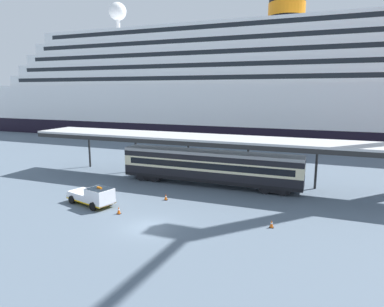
{
  "coord_description": "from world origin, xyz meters",
  "views": [
    {
      "loc": [
        12.86,
        -22.83,
        10.98
      ],
      "look_at": [
        0.26,
        9.56,
        4.5
      ],
      "focal_mm": 31.37,
      "sensor_mm": 36.0,
      "label": 1
    }
  ],
  "objects_px": {
    "traffic_cone_far": "(119,210)",
    "quay_bollard": "(102,200)",
    "train_carriage": "(209,166)",
    "traffic_cone_mid": "(166,197)",
    "service_truck": "(94,196)",
    "cruise_ship": "(285,88)",
    "traffic_cone_near": "(272,224)"
  },
  "relations": [
    {
      "from": "traffic_cone_far",
      "to": "cruise_ship",
      "type": "bearing_deg",
      "value": 81.18
    },
    {
      "from": "service_truck",
      "to": "traffic_cone_far",
      "type": "height_order",
      "value": "service_truck"
    },
    {
      "from": "cruise_ship",
      "to": "train_carriage",
      "type": "xyz_separation_m",
      "value": [
        -3.76,
        -42.47,
        -9.43
      ]
    },
    {
      "from": "quay_bollard",
      "to": "service_truck",
      "type": "bearing_deg",
      "value": -158.25
    },
    {
      "from": "traffic_cone_far",
      "to": "quay_bollard",
      "type": "xyz_separation_m",
      "value": [
        -2.85,
        1.41,
        0.17
      ]
    },
    {
      "from": "cruise_ship",
      "to": "service_truck",
      "type": "relative_size",
      "value": 27.8
    },
    {
      "from": "cruise_ship",
      "to": "train_carriage",
      "type": "relative_size",
      "value": 7.26
    },
    {
      "from": "train_carriage",
      "to": "traffic_cone_mid",
      "type": "relative_size",
      "value": 32.74
    },
    {
      "from": "cruise_ship",
      "to": "traffic_cone_far",
      "type": "xyz_separation_m",
      "value": [
        -8.44,
        -54.41,
        -11.38
      ]
    },
    {
      "from": "train_carriage",
      "to": "service_truck",
      "type": "relative_size",
      "value": 3.83
    },
    {
      "from": "train_carriage",
      "to": "traffic_cone_mid",
      "type": "distance_m",
      "value": 7.49
    },
    {
      "from": "train_carriage",
      "to": "service_truck",
      "type": "distance_m",
      "value": 13.66
    },
    {
      "from": "cruise_ship",
      "to": "traffic_cone_mid",
      "type": "distance_m",
      "value": 50.96
    },
    {
      "from": "quay_bollard",
      "to": "train_carriage",
      "type": "bearing_deg",
      "value": 54.45
    },
    {
      "from": "cruise_ship",
      "to": "traffic_cone_mid",
      "type": "bearing_deg",
      "value": -97.15
    },
    {
      "from": "cruise_ship",
      "to": "traffic_cone_far",
      "type": "distance_m",
      "value": 56.22
    },
    {
      "from": "train_carriage",
      "to": "service_truck",
      "type": "xyz_separation_m",
      "value": [
        -8.24,
        -10.82,
        -1.31
      ]
    },
    {
      "from": "service_truck",
      "to": "traffic_cone_far",
      "type": "bearing_deg",
      "value": -17.52
    },
    {
      "from": "traffic_cone_near",
      "to": "quay_bollard",
      "type": "distance_m",
      "value": 16.23
    },
    {
      "from": "cruise_ship",
      "to": "quay_bollard",
      "type": "xyz_separation_m",
      "value": [
        -11.29,
        -53.0,
        -11.21
      ]
    },
    {
      "from": "traffic_cone_far",
      "to": "quay_bollard",
      "type": "bearing_deg",
      "value": 153.68
    },
    {
      "from": "cruise_ship",
      "to": "traffic_cone_near",
      "type": "bearing_deg",
      "value": -84.64
    },
    {
      "from": "traffic_cone_mid",
      "to": "train_carriage",
      "type": "bearing_deg",
      "value": 70.42
    },
    {
      "from": "cruise_ship",
      "to": "traffic_cone_mid",
      "type": "relative_size",
      "value": 237.55
    },
    {
      "from": "train_carriage",
      "to": "service_truck",
      "type": "height_order",
      "value": "train_carriage"
    },
    {
      "from": "cruise_ship",
      "to": "traffic_cone_mid",
      "type": "xyz_separation_m",
      "value": [
        -6.18,
        -49.28,
        -11.41
      ]
    },
    {
      "from": "train_carriage",
      "to": "traffic_cone_far",
      "type": "relative_size",
      "value": 29.92
    },
    {
      "from": "train_carriage",
      "to": "quay_bollard",
      "type": "xyz_separation_m",
      "value": [
        -7.53,
        -10.53,
        -1.79
      ]
    },
    {
      "from": "cruise_ship",
      "to": "traffic_cone_far",
      "type": "relative_size",
      "value": 217.05
    },
    {
      "from": "train_carriage",
      "to": "quay_bollard",
      "type": "distance_m",
      "value": 13.07
    },
    {
      "from": "service_truck",
      "to": "traffic_cone_near",
      "type": "xyz_separation_m",
      "value": [
        16.93,
        0.76,
        -0.67
      ]
    },
    {
      "from": "cruise_ship",
      "to": "train_carriage",
      "type": "distance_m",
      "value": 43.67
    }
  ]
}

